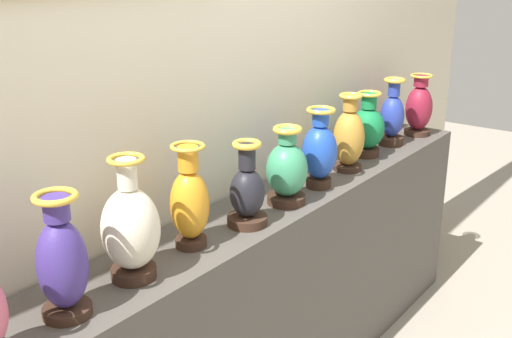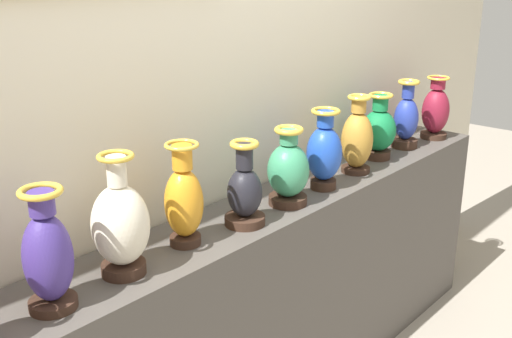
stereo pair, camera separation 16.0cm
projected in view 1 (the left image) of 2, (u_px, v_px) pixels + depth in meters
display_shelf at (256, 317)px, 2.66m from camera, size 3.27×0.37×0.98m
back_wall at (205, 55)px, 2.44m from camera, size 5.13×0.14×3.13m
vase_indigo at (62, 262)px, 1.72m from camera, size 0.14×0.14×0.37m
vase_ivory at (131, 229)px, 1.93m from camera, size 0.18×0.18×0.40m
vase_amber at (190, 202)px, 2.14m from camera, size 0.14×0.14×0.37m
vase_onyx at (247, 192)px, 2.33m from camera, size 0.15×0.15×0.33m
vase_jade at (287, 170)px, 2.53m from camera, size 0.17×0.17×0.33m
vase_sapphire at (320, 151)px, 2.71m from camera, size 0.15×0.15×0.35m
vase_ochre at (349, 137)px, 2.93m from camera, size 0.15×0.15×0.37m
vase_emerald at (367, 128)px, 3.14m from camera, size 0.17×0.17×0.33m
vase_cobalt at (392, 117)px, 3.33m from camera, size 0.14×0.14×0.36m
vase_burgundy at (419, 108)px, 3.52m from camera, size 0.15×0.15×0.34m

